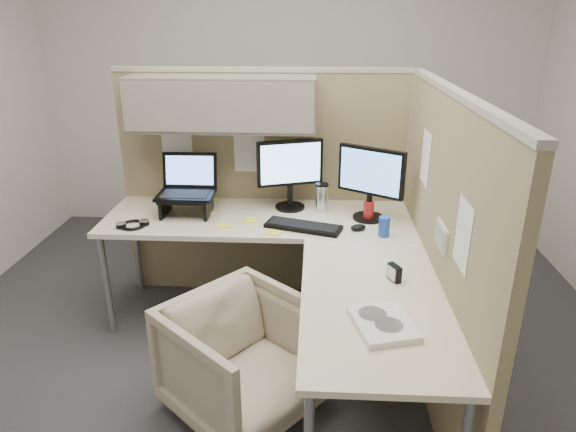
# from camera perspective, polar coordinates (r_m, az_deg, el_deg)

# --- Properties ---
(ground) EXTENTS (4.50, 4.50, 0.00)m
(ground) POSITION_cam_1_polar(r_m,az_deg,el_deg) (3.22, -2.10, -15.87)
(ground) COLOR #313035
(ground) RESTS_ON ground
(partition_back) EXTENTS (2.00, 0.36, 1.63)m
(partition_back) POSITION_cam_1_polar(r_m,az_deg,el_deg) (3.51, -4.69, 7.37)
(partition_back) COLOR #978963
(partition_back) RESTS_ON ground
(partition_right) EXTENTS (0.07, 2.03, 1.63)m
(partition_right) POSITION_cam_1_polar(r_m,az_deg,el_deg) (2.80, 16.23, -3.33)
(partition_right) COLOR #978963
(partition_right) RESTS_ON ground
(desk) EXTENTS (2.00, 1.98, 0.73)m
(desk) POSITION_cam_1_polar(r_m,az_deg,el_deg) (2.96, 0.35, -3.83)
(desk) COLOR beige
(desk) RESTS_ON ground
(office_chair) EXTENTS (0.91, 0.92, 0.69)m
(office_chair) POSITION_cam_1_polar(r_m,az_deg,el_deg) (2.71, -4.98, -15.08)
(office_chair) COLOR beige
(office_chair) RESTS_ON ground
(monitor_left) EXTENTS (0.43, 0.20, 0.47)m
(monitor_left) POSITION_cam_1_polar(r_m,az_deg,el_deg) (3.38, 0.24, 5.25)
(monitor_left) COLOR black
(monitor_left) RESTS_ON desk
(monitor_right) EXTENTS (0.39, 0.26, 0.47)m
(monitor_right) POSITION_cam_1_polar(r_m,az_deg,el_deg) (3.24, 9.16, 4.23)
(monitor_right) COLOR black
(monitor_right) RESTS_ON desk
(laptop_station) EXTENTS (0.36, 0.31, 0.38)m
(laptop_station) POSITION_cam_1_polar(r_m,az_deg,el_deg) (3.40, -11.17, 2.62)
(laptop_station) COLOR black
(laptop_station) RESTS_ON desk
(keyboard) EXTENTS (0.49, 0.29, 0.02)m
(keyboard) POSITION_cam_1_polar(r_m,az_deg,el_deg) (3.14, 1.71, -1.18)
(keyboard) COLOR black
(keyboard) RESTS_ON desk
(mouse) EXTENTS (0.12, 0.10, 0.04)m
(mouse) POSITION_cam_1_polar(r_m,az_deg,el_deg) (3.14, 7.81, -1.26)
(mouse) COLOR black
(mouse) RESTS_ON desk
(travel_mug) EXTENTS (0.09, 0.09, 0.19)m
(travel_mug) POSITION_cam_1_polar(r_m,az_deg,el_deg) (3.40, 3.77, 2.11)
(travel_mug) COLOR silver
(travel_mug) RESTS_ON desk
(soda_can_green) EXTENTS (0.07, 0.07, 0.12)m
(soda_can_green) POSITION_cam_1_polar(r_m,az_deg,el_deg) (3.07, 10.63, -1.16)
(soda_can_green) COLOR #1E3FA5
(soda_can_green) RESTS_ON desk
(soda_can_silver) EXTENTS (0.07, 0.07, 0.12)m
(soda_can_silver) POSITION_cam_1_polar(r_m,az_deg,el_deg) (3.29, 8.94, 0.57)
(soda_can_silver) COLOR #B21E1E
(soda_can_silver) RESTS_ON desk
(sticky_note_a) EXTENTS (0.10, 0.10, 0.01)m
(sticky_note_a) POSITION_cam_1_polar(r_m,az_deg,el_deg) (3.19, -7.08, -1.10)
(sticky_note_a) COLOR #F5F741
(sticky_note_a) RESTS_ON desk
(sticky_note_b) EXTENTS (0.10, 0.10, 0.01)m
(sticky_note_b) POSITION_cam_1_polar(r_m,az_deg,el_deg) (3.07, -1.53, -1.88)
(sticky_note_b) COLOR #F5F741
(sticky_note_b) RESTS_ON desk
(sticky_note_c) EXTENTS (0.11, 0.11, 0.01)m
(sticky_note_c) POSITION_cam_1_polar(r_m,az_deg,el_deg) (3.43, -8.98, 0.44)
(sticky_note_c) COLOR #F5F741
(sticky_note_c) RESTS_ON desk
(sticky_note_d) EXTENTS (0.08, 0.08, 0.01)m
(sticky_note_d) POSITION_cam_1_polar(r_m,az_deg,el_deg) (3.26, -4.16, -0.48)
(sticky_note_d) COLOR #F5F741
(sticky_note_d) RESTS_ON desk
(headphones) EXTENTS (0.20, 0.20, 0.03)m
(headphones) POSITION_cam_1_polar(r_m,az_deg,el_deg) (3.31, -16.86, -0.92)
(headphones) COLOR black
(headphones) RESTS_ON desk
(paper_stack) EXTENTS (0.30, 0.34, 0.03)m
(paper_stack) POSITION_cam_1_polar(r_m,az_deg,el_deg) (2.23, 10.49, -11.68)
(paper_stack) COLOR white
(paper_stack) RESTS_ON desk
(desk_clock) EXTENTS (0.07, 0.09, 0.08)m
(desk_clock) POSITION_cam_1_polar(r_m,az_deg,el_deg) (2.59, 11.72, -6.20)
(desk_clock) COLOR black
(desk_clock) RESTS_ON desk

